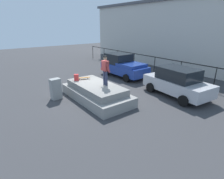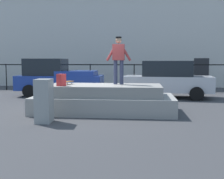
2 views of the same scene
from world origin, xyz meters
name	(u,v)px [view 1 (image 1 of 2)]	position (x,y,z in m)	size (l,w,h in m)	color
ground_plane	(97,96)	(0.00, 0.00, 0.00)	(60.00, 60.00, 0.00)	#38383A
concrete_ledge	(96,92)	(0.47, -0.31, 0.44)	(4.87, 2.31, 0.96)	gray
skateboarder	(105,69)	(0.95, 0.05, 1.95)	(0.92, 0.25, 1.70)	#2D334C
skateboard	(84,78)	(-0.90, -0.37, 1.06)	(0.45, 0.81, 0.12)	brown
backpack	(76,77)	(-0.91, -0.89, 1.17)	(0.28, 0.20, 0.41)	red
car_blue_pickup_near	(123,66)	(-2.57, 4.42, 0.95)	(4.39, 2.25, 1.93)	navy
car_silver_sedan_mid	(177,82)	(3.05, 4.11, 0.91)	(4.44, 2.47, 1.81)	#B7B7BC
utility_box	(56,89)	(-1.06, -2.23, 0.64)	(0.44, 0.60, 1.28)	gray
fence_row	(167,64)	(0.00, 7.08, 1.20)	(24.06, 0.06, 1.63)	black
warehouse_building	(211,34)	(0.00, 13.97, 3.41)	(29.75, 8.27, 6.80)	beige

